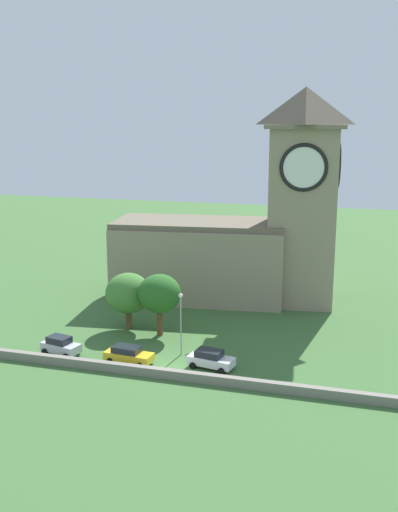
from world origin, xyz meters
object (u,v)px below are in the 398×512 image
Objects in this scene: car_yellow at (128,355)px; streetlamp_west_mid at (181,314)px; church at (244,232)px; car_silver at (60,346)px; car_white at (211,359)px; tree_churchyard at (159,294)px; tree_riverside_east at (128,293)px.

streetlamp_west_mid is (4.29, 3.43, 3.49)m from car_yellow.
church is 6.95× the size of car_silver.
car_yellow is at bearing -141.36° from streetlamp_west_mid.
car_silver is 0.92× the size of car_white.
tree_churchyard is at bearing -110.03° from church.
church is at bearing 56.60° from tree_riverside_east.
car_yellow is at bearing -67.47° from tree_riverside_east.
tree_riverside_east is at bearing 145.63° from car_white.
church is 21.44m from streetlamp_west_mid.
car_silver is (-13.56, -24.18, -8.06)m from church.
car_white is at bearing 7.79° from car_yellow.
car_yellow is 1.05× the size of car_white.
tree_riverside_east is (-9.95, -15.09, -4.83)m from church.
church is at bearing 69.97° from tree_churchyard.
car_silver is at bearing -119.29° from church.
church reaches higher than car_white.
car_silver is 0.66× the size of tree_riverside_east.
car_white is (15.45, 1.00, -0.05)m from car_silver.
church is at bearing 94.64° from car_white.
church is 4.64× the size of streetlamp_west_mid.
tree_riverside_east is 4.24m from tree_churchyard.
tree_churchyard reaches higher than car_silver.
tree_riverside_east reaches higher than car_yellow.
car_yellow is 6.51m from streetlamp_west_mid.
tree_churchyard is (7.71, 8.13, 3.78)m from car_silver.
car_silver is 7.43m from car_yellow.
streetlamp_west_mid is 0.94× the size of tree_churchyard.
car_silver is 0.63× the size of tree_churchyard.
car_white is 14.71m from tree_riverside_east.
car_yellow is at bearing -91.99° from tree_churchyard.
car_yellow is at bearing -172.21° from car_white.
car_white is 0.72× the size of tree_riverside_east.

